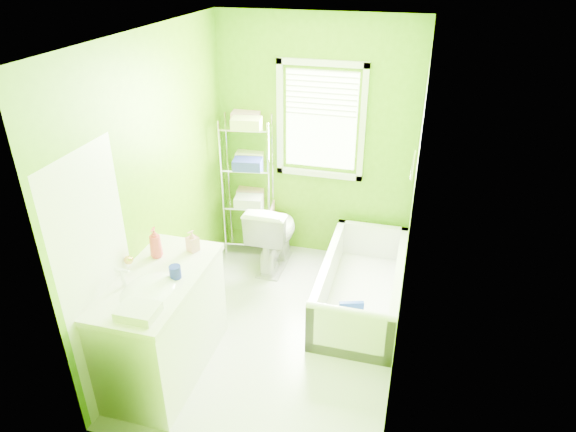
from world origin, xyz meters
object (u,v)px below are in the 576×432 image
(wire_shelf_unit, at_px, (250,171))
(vanity, at_px, (162,322))
(bathtub, at_px, (361,292))
(toilet, at_px, (274,233))

(wire_shelf_unit, bearing_deg, vanity, -91.94)
(bathtub, relative_size, wire_shelf_unit, 1.00)
(bathtub, xyz_separation_m, wire_shelf_unit, (-1.36, 0.75, 0.81))
(toilet, relative_size, vanity, 0.65)
(vanity, bearing_deg, bathtub, 41.30)
(toilet, bearing_deg, vanity, 77.59)
(vanity, relative_size, wire_shelf_unit, 0.76)
(wire_shelf_unit, bearing_deg, toilet, -37.30)
(bathtub, height_order, wire_shelf_unit, wire_shelf_unit)
(vanity, height_order, wire_shelf_unit, wire_shelf_unit)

